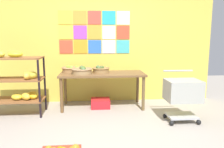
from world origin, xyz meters
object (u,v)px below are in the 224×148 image
Objects in this scene: fruit_basket_back_left at (101,69)px; shopping_cart at (183,92)px; produce_crate_under_table at (100,103)px; banana_shelf_unit at (16,80)px; fruit_basket_centre at (71,69)px; display_table at (102,77)px; fruit_basket_left at (82,71)px.

shopping_cart is (1.34, -0.97, -0.27)m from fruit_basket_back_left.
produce_crate_under_table is 0.45× the size of shopping_cart.
banana_shelf_unit is at bearing -166.02° from fruit_basket_back_left.
fruit_basket_back_left is (0.62, -0.09, 0.00)m from fruit_basket_centre.
display_table is 4.81× the size of fruit_basket_back_left.
fruit_basket_centre is 1.07× the size of fruit_basket_back_left.
fruit_basket_back_left is (-0.03, 0.07, 0.14)m from display_table.
shopping_cart is (1.36, -0.87, 0.42)m from produce_crate_under_table.
fruit_basket_left is at bearing -165.24° from produce_crate_under_table.
produce_crate_under_table is (0.60, -0.18, -0.69)m from fruit_basket_centre.
shopping_cart is at bearing -24.37° from fruit_basket_left.
fruit_basket_back_left reaches higher than produce_crate_under_table.
produce_crate_under_table is at bearing -99.78° from fruit_basket_back_left.
fruit_basket_back_left reaches higher than shopping_cart.
fruit_basket_centre is (-0.64, 0.16, 0.14)m from display_table.
shopping_cart is (1.71, -0.78, -0.27)m from fruit_basket_left.
fruit_basket_centre is 0.62m from fruit_basket_back_left.
shopping_cart is (1.96, -1.06, -0.27)m from fruit_basket_centre.
fruit_basket_left is at bearing 9.47° from banana_shelf_unit.
fruit_basket_left is at bearing 155.53° from shopping_cart.
fruit_basket_centre is at bearing 26.84° from banana_shelf_unit.
banana_shelf_unit reaches higher than fruit_basket_left.
produce_crate_under_table is at bearing -17.11° from fruit_basket_centre.
fruit_basket_back_left is 0.69m from produce_crate_under_table.
fruit_basket_centre is at bearing 130.86° from fruit_basket_left.
fruit_basket_left is at bearing -49.14° from fruit_basket_centre.
fruit_basket_centre is at bearing 162.89° from produce_crate_under_table.
banana_shelf_unit is 3.13× the size of fruit_basket_centre.
display_table is 0.16m from fruit_basket_back_left.
display_table is 1.59m from shopping_cart.
fruit_basket_left is 1.90m from shopping_cart.
fruit_basket_left reaches higher than shopping_cart.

